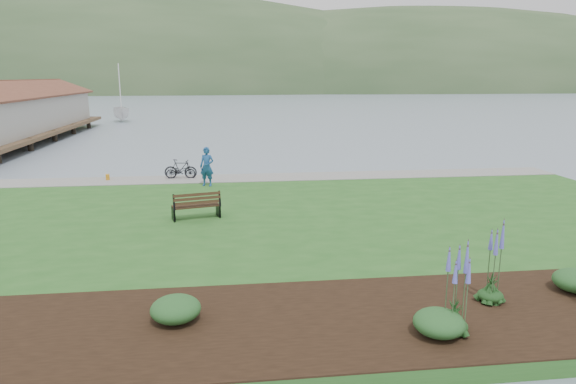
{
  "coord_description": "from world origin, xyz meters",
  "views": [
    {
      "loc": [
        -1.28,
        -20.25,
        5.8
      ],
      "look_at": [
        1.13,
        -0.65,
        1.3
      ],
      "focal_mm": 32.0,
      "sensor_mm": 36.0,
      "label": 1
    }
  ],
  "objects_px": {
    "park_bench": "(196,205)",
    "sailboat": "(122,122)",
    "bicycle_a": "(181,171)",
    "person": "(207,163)"
  },
  "relations": [
    {
      "from": "bicycle_a",
      "to": "sailboat",
      "type": "xyz_separation_m",
      "value": [
        -10.64,
        40.76,
        -0.8
      ]
    },
    {
      "from": "park_bench",
      "to": "sailboat",
      "type": "relative_size",
      "value": 0.08
    },
    {
      "from": "park_bench",
      "to": "person",
      "type": "distance_m",
      "value": 6.15
    },
    {
      "from": "person",
      "to": "sailboat",
      "type": "xyz_separation_m",
      "value": [
        -12.11,
        42.79,
        -1.54
      ]
    },
    {
      "from": "park_bench",
      "to": "bicycle_a",
      "type": "bearing_deg",
      "value": 85.21
    },
    {
      "from": "park_bench",
      "to": "bicycle_a",
      "type": "height_order",
      "value": "park_bench"
    },
    {
      "from": "person",
      "to": "bicycle_a",
      "type": "distance_m",
      "value": 2.62
    },
    {
      "from": "park_bench",
      "to": "sailboat",
      "type": "xyz_separation_m",
      "value": [
        -11.89,
        48.91,
        -0.95
      ]
    },
    {
      "from": "person",
      "to": "sailboat",
      "type": "bearing_deg",
      "value": 125.27
    },
    {
      "from": "bicycle_a",
      "to": "sailboat",
      "type": "distance_m",
      "value": 42.13
    }
  ]
}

